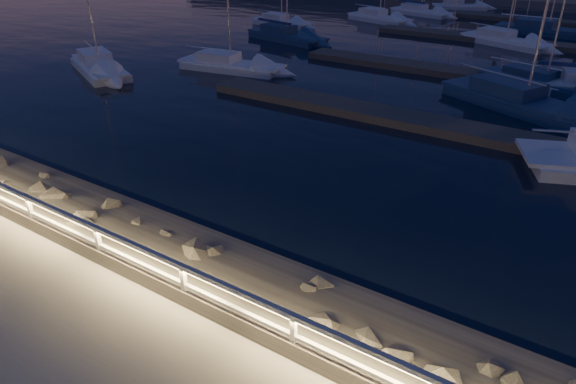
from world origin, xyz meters
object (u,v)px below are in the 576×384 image
sailboat_f (285,35)px  sailboat_i (378,17)px  guard_rail (150,260)px  sailboat_g (521,100)px  sailboat_a (98,65)px  sailboat_m (459,6)px  sailboat_c (542,82)px  sailboat_n (420,11)px  sailboat_b (228,64)px  sailboat_k (545,29)px  sailboat_j (504,40)px  sailboat_e (280,21)px

sailboat_f → sailboat_i: sailboat_f is taller
guard_rail → sailboat_g: (4.16, 21.34, -0.91)m
sailboat_a → sailboat_m: bearing=100.2°
sailboat_c → sailboat_n: size_ratio=1.09×
guard_rail → sailboat_g: 21.76m
sailboat_b → sailboat_i: (0.10, 22.91, 0.02)m
sailboat_c → sailboat_a: bearing=-137.8°
sailboat_b → sailboat_c: 19.08m
sailboat_k → sailboat_m: sailboat_k is taller
sailboat_j → sailboat_k: size_ratio=0.86×
sailboat_m → sailboat_n: (-2.15, -6.49, 0.01)m
sailboat_n → sailboat_b: bearing=-79.7°
sailboat_f → sailboat_j: bearing=38.9°
sailboat_a → sailboat_g: 25.32m
guard_rail → sailboat_g: bearing=79.0°
guard_rail → sailboat_j: (-0.44, 37.42, -0.95)m
sailboat_b → sailboat_e: size_ratio=1.15×
sailboat_g → sailboat_b: bearing=-148.8°
sailboat_i → sailboat_j: 13.80m
sailboat_n → guard_rail: bearing=-62.5°
sailboat_e → sailboat_g: (24.27, -13.55, 0.07)m
sailboat_k → sailboat_n: bearing=163.5°
guard_rail → sailboat_e: bearing=120.0°
guard_rail → sailboat_m: (-9.40, 54.94, -0.98)m
sailboat_n → sailboat_k: bearing=-4.8°
sailboat_a → guard_rail: bearing=-10.3°
guard_rail → sailboat_a: size_ratio=3.51×
guard_rail → sailboat_j: 37.44m
guard_rail → sailboat_c: (4.37, 25.88, -0.97)m
sailboat_c → sailboat_b: bearing=-142.9°
sailboat_g → sailboat_k: 22.81m
sailboat_a → sailboat_n: 35.33m
sailboat_f → sailboat_c: bearing=1.6°
sailboat_j → sailboat_i: bearing=-179.5°
sailboat_g → sailboat_m: bearing=136.3°
guard_rail → sailboat_k: size_ratio=3.06×
sailboat_i → sailboat_n: 6.58m
sailboat_c → guard_rail: bearing=-82.9°
sailboat_f → sailboat_k: (17.37, 14.55, 0.01)m
sailboat_b → sailboat_g: (17.67, 2.11, 0.05)m
sailboat_b → sailboat_k: sailboat_k is taller
sailboat_b → sailboat_k: 28.94m
sailboat_g → sailboat_j: bearing=130.3°
sailboat_c → sailboat_g: bearing=-75.9°
guard_rail → sailboat_m: 55.74m
sailboat_i → sailboat_c: bearing=-26.6°
sailboat_k → sailboat_n: (-13.03, 4.47, -0.04)m
sailboat_e → sailboat_k: 23.43m
guard_rail → sailboat_f: (-15.89, 29.44, -0.94)m
sailboat_n → sailboat_e: bearing=-108.1°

